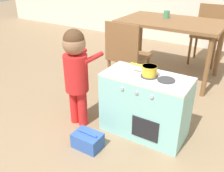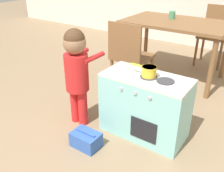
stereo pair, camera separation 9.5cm
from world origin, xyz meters
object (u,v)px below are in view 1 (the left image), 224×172
(toy_basket, at_px, (88,140))
(dining_chair_far, at_px, (208,32))
(play_kitchen, at_px, (145,105))
(cup_on_table, at_px, (167,14))
(dining_table, at_px, (171,28))
(dining_chair_near, at_px, (127,55))
(child_figure, at_px, (76,67))
(toy_pot, at_px, (149,70))

(toy_basket, relative_size, dining_chair_far, 0.28)
(play_kitchen, relative_size, dining_chair_far, 0.87)
(cup_on_table, bearing_deg, dining_chair_far, 58.76)
(toy_basket, relative_size, dining_table, 0.19)
(toy_basket, distance_m, dining_table, 1.85)
(play_kitchen, bearing_deg, dining_chair_near, 131.01)
(cup_on_table, bearing_deg, toy_basket, -87.42)
(child_figure, distance_m, toy_basket, 0.63)
(toy_pot, height_order, dining_table, dining_table)
(dining_chair_near, xyz_separation_m, dining_chair_far, (0.53, 1.52, 0.00))
(toy_pot, relative_size, dining_chair_near, 0.28)
(dining_chair_far, height_order, cup_on_table, dining_chair_far)
(play_kitchen, bearing_deg, cup_on_table, 105.38)
(child_figure, bearing_deg, dining_table, 78.61)
(toy_basket, bearing_deg, play_kitchen, 54.92)
(dining_table, height_order, cup_on_table, cup_on_table)
(toy_pot, relative_size, child_figure, 0.25)
(toy_basket, bearing_deg, toy_pot, 53.66)
(toy_basket, bearing_deg, dining_chair_near, 101.22)
(play_kitchen, height_order, toy_basket, play_kitchen)
(dining_chair_far, relative_size, cup_on_table, 8.85)
(child_figure, bearing_deg, toy_pot, 17.69)
(toy_pot, distance_m, dining_chair_near, 0.80)
(dining_table, distance_m, dining_chair_near, 0.79)
(dining_chair_far, bearing_deg, toy_basket, 82.57)
(dining_table, distance_m, dining_chair_far, 0.86)
(child_figure, distance_m, dining_chair_far, 2.38)
(toy_pot, relative_size, cup_on_table, 2.45)
(toy_pot, bearing_deg, dining_table, 102.72)
(toy_basket, height_order, dining_table, dining_table)
(dining_chair_far, xyz_separation_m, cup_on_table, (-0.42, -0.68, 0.32))
(child_figure, relative_size, dining_chair_far, 1.08)
(toy_basket, xyz_separation_m, dining_chair_near, (-0.20, 1.02, 0.40))
(dining_chair_far, bearing_deg, child_figure, 75.07)
(toy_basket, distance_m, dining_chair_near, 1.12)
(dining_table, bearing_deg, child_figure, -101.39)
(child_figure, height_order, toy_basket, child_figure)
(play_kitchen, relative_size, cup_on_table, 7.70)
(child_figure, bearing_deg, dining_chair_near, 84.29)
(toy_basket, bearing_deg, dining_chair_far, 82.57)
(play_kitchen, relative_size, dining_table, 0.58)
(child_figure, relative_size, toy_basket, 3.87)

